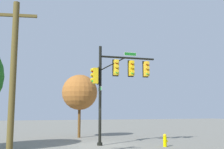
# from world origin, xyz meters

# --- Properties ---
(ground_plane) EXTENTS (120.00, 120.00, 0.00)m
(ground_plane) POSITION_xyz_m (0.00, 0.00, 0.00)
(ground_plane) COLOR slate
(signal_pole_assembly) EXTENTS (4.78, 1.06, 6.88)m
(signal_pole_assembly) POSITION_xyz_m (1.25, -0.11, 4.79)
(signal_pole_assembly) COLOR black
(signal_pole_assembly) RESTS_ON ground_plane
(utility_pole) EXTENTS (1.78, 0.50, 7.05)m
(utility_pole) POSITION_xyz_m (-5.76, -5.80, 3.67)
(utility_pole) COLOR brown
(utility_pole) RESTS_ON ground_plane
(fire_hydrant) EXTENTS (0.33, 0.24, 0.83)m
(fire_hydrant) POSITION_xyz_m (3.80, -2.11, 0.41)
(fire_hydrant) COLOR #DBCB00
(fire_hydrant) RESTS_ON ground_plane
(tree_near) EXTENTS (3.19, 3.19, 5.62)m
(tree_near) POSITION_xyz_m (0.02, 6.11, 4.01)
(tree_near) COLOR brown
(tree_near) RESTS_ON ground_plane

